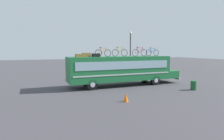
{
  "coord_description": "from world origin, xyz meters",
  "views": [
    {
      "loc": [
        -8.34,
        -18.08,
        3.66
      ],
      "look_at": [
        -0.87,
        0.0,
        1.64
      ],
      "focal_mm": 31.51,
      "sensor_mm": 36.0,
      "label": 1
    }
  ],
  "objects": [
    {
      "name": "rooftop_bicycle_4",
      "position": [
        4.15,
        0.42,
        3.37
      ],
      "size": [
        1.67,
        0.44,
        0.92
      ],
      "color": "black",
      "rests_on": "bus"
    },
    {
      "name": "rooftop_bicycle_2",
      "position": [
        0.16,
        0.39,
        3.39
      ],
      "size": [
        1.76,
        0.44,
        0.97
      ],
      "color": "black",
      "rests_on": "bus"
    },
    {
      "name": "luggage_bag_1",
      "position": [
        -4.24,
        -0.3,
        3.14
      ],
      "size": [
        0.7,
        0.44,
        0.29
      ],
      "primitive_type": "cube",
      "color": "olive",
      "rests_on": "bus"
    },
    {
      "name": "ground_plane",
      "position": [
        0.0,
        0.0,
        0.0
      ],
      "size": [
        120.0,
        120.0,
        0.0
      ],
      "primitive_type": "plane",
      "color": "#423F44"
    },
    {
      "name": "bus",
      "position": [
        0.23,
        0.0,
        1.73
      ],
      "size": [
        12.06,
        2.56,
        2.99
      ],
      "color": "#1E6B38",
      "rests_on": "ground"
    },
    {
      "name": "luggage_bag_3",
      "position": [
        -2.61,
        -0.19,
        3.15
      ],
      "size": [
        0.72,
        0.52,
        0.32
      ],
      "primitive_type": "cube",
      "color": "black",
      "rests_on": "bus"
    },
    {
      "name": "luggage_bag_2",
      "position": [
        -3.47,
        0.04,
        3.18
      ],
      "size": [
        0.73,
        0.42,
        0.38
      ],
      "primitive_type": "cube",
      "color": "olive",
      "rests_on": "bus"
    },
    {
      "name": "trash_bin",
      "position": [
        5.34,
        -4.53,
        0.42
      ],
      "size": [
        0.52,
        0.52,
        0.83
      ],
      "primitive_type": "cylinder",
      "color": "#1E592D",
      "rests_on": "ground"
    },
    {
      "name": "traffic_cone",
      "position": [
        -2.24,
        -5.88,
        0.31
      ],
      "size": [
        0.36,
        0.36,
        0.62
      ],
      "primitive_type": "cone",
      "color": "orange",
      "rests_on": "ground"
    },
    {
      "name": "rooftop_bicycle_3",
      "position": [
        2.14,
        -0.23,
        3.39
      ],
      "size": [
        1.78,
        0.44,
        0.97
      ],
      "color": "black",
      "rests_on": "bus"
    },
    {
      "name": "street_lamp",
      "position": [
        3.45,
        4.31,
        3.41
      ],
      "size": [
        0.3,
        0.3,
        5.95
      ],
      "color": "#38383D",
      "rests_on": "ground"
    },
    {
      "name": "rooftop_bicycle_1",
      "position": [
        -1.82,
        -0.01,
        3.37
      ],
      "size": [
        1.66,
        0.44,
        0.93
      ],
      "color": "black",
      "rests_on": "bus"
    }
  ]
}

